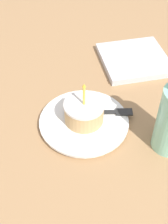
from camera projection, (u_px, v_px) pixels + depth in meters
ground_plane at (77, 135)px, 0.82m from camera, size 2.40×2.40×0.04m
plate at (84, 122)px, 0.81m from camera, size 0.23×0.23×0.02m
cake_slice at (84, 112)px, 0.79m from camera, size 0.10×0.10×0.12m
fork at (104, 112)px, 0.82m from camera, size 0.05×0.18×0.00m
marble_board at (134, 59)px, 1.00m from camera, size 0.20×0.21×0.02m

